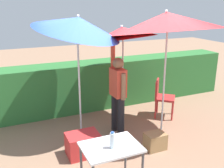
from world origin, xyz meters
TOP-DOWN VIEW (x-y plane):
  - ground_plane at (0.00, 0.00)m, footprint 24.00×24.00m
  - hedge_row at (0.00, 1.92)m, footprint 8.00×0.70m
  - umbrella_rainbow at (-0.56, 0.57)m, footprint 1.70×1.66m
  - umbrella_orange at (0.96, -0.02)m, footprint 2.09×2.11m
  - umbrella_yellow at (0.50, 0.88)m, footprint 1.50×1.49m
  - person_vendor at (0.15, 0.34)m, footprint 0.23×0.55m
  - chair_plastic at (1.46, 0.69)m, footprint 0.62×0.62m
  - cooler_box at (-0.77, -0.16)m, footprint 0.57×0.42m
  - crate_cardboard at (0.52, -0.51)m, footprint 0.37×0.28m
  - folding_table at (-0.68, -1.21)m, footprint 0.80×0.60m
  - bottle_water at (-0.68, -1.26)m, footprint 0.07×0.07m

SIDE VIEW (x-z plane):
  - ground_plane at x=0.00m, z-range 0.00..0.00m
  - crate_cardboard at x=0.52m, z-range 0.00..0.31m
  - cooler_box at x=-0.77m, z-range 0.00..0.40m
  - chair_plastic at x=1.46m, z-range 0.07..0.96m
  - hedge_row at x=0.00m, z-range 0.00..1.19m
  - folding_table at x=-0.68m, z-range 0.27..1.00m
  - bottle_water at x=-0.68m, z-range 0.72..0.96m
  - person_vendor at x=0.15m, z-range -0.01..1.87m
  - umbrella_yellow at x=0.50m, z-range 0.84..3.13m
  - umbrella_rainbow at x=-0.56m, z-range 0.91..3.53m
  - umbrella_orange at x=0.96m, z-range 0.96..3.57m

